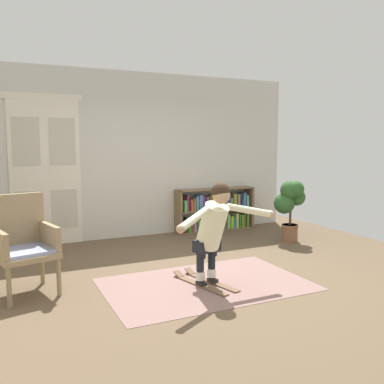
{
  "coord_description": "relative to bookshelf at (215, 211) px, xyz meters",
  "views": [
    {
      "loc": [
        -2.29,
        -4.54,
        1.68
      ],
      "look_at": [
        -0.05,
        0.22,
        1.05
      ],
      "focal_mm": 38.94,
      "sensor_mm": 36.0,
      "label": 1
    }
  ],
  "objects": [
    {
      "name": "double_door",
      "position": [
        -3.04,
        0.15,
        0.86
      ],
      "size": [
        1.22,
        0.05,
        2.45
      ],
      "color": "silver",
      "rests_on": "ground"
    },
    {
      "name": "ground_plane",
      "position": [
        -1.46,
        -2.39,
        -0.37
      ],
      "size": [
        7.2,
        7.2,
        0.0
      ],
      "primitive_type": "plane",
      "color": "brown"
    },
    {
      "name": "potted_plant",
      "position": [
        0.71,
        -1.35,
        0.34
      ],
      "size": [
        0.54,
        0.46,
        1.04
      ],
      "color": "brown",
      "rests_on": "ground"
    },
    {
      "name": "back_wall",
      "position": [
        -1.46,
        0.21,
        1.08
      ],
      "size": [
        6.0,
        0.1,
        2.9
      ],
      "primitive_type": "cube",
      "color": "beige",
      "rests_on": "ground"
    },
    {
      "name": "rug",
      "position": [
        -1.57,
        -2.67,
        -0.36
      ],
      "size": [
        2.39,
        1.54,
        0.01
      ],
      "primitive_type": "cube",
      "color": "#86665F",
      "rests_on": "ground"
    },
    {
      "name": "wicker_chair",
      "position": [
        -3.53,
        -2.05,
        0.22
      ],
      "size": [
        0.73,
        0.73,
        1.1
      ],
      "color": "#947D59",
      "rests_on": "ground"
    },
    {
      "name": "person_skier",
      "position": [
        -1.54,
        -2.8,
        0.37
      ],
      "size": [
        1.43,
        0.75,
        1.16
      ],
      "color": "white",
      "rests_on": "skis_pair"
    },
    {
      "name": "skis_pair",
      "position": [
        -1.58,
        -2.64,
        -0.34
      ],
      "size": [
        0.49,
        0.95,
        0.07
      ],
      "color": "brown",
      "rests_on": "rug"
    },
    {
      "name": "bookshelf",
      "position": [
        0.0,
        0.0,
        0.0
      ],
      "size": [
        1.58,
        0.3,
        0.81
      ],
      "color": "brown",
      "rests_on": "ground"
    }
  ]
}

